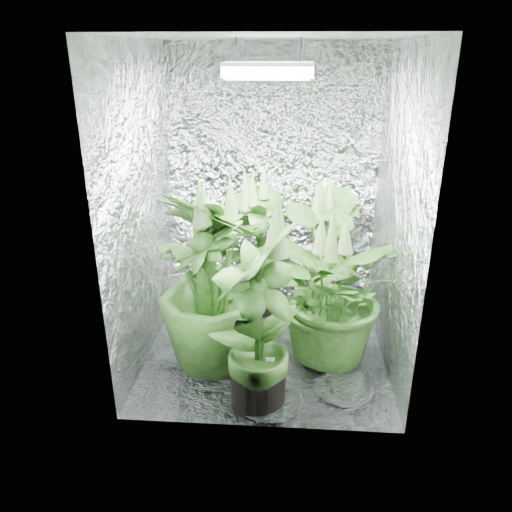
{
  "coord_description": "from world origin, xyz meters",
  "views": [
    {
      "loc": [
        0.15,
        -2.99,
        1.93
      ],
      "look_at": [
        -0.07,
        0.0,
        0.69
      ],
      "focal_mm": 35.0,
      "sensor_mm": 36.0,
      "label": 1
    }
  ],
  "objects_px": {
    "plant_c": "(327,254)",
    "plant_d": "(210,284)",
    "circulation_fan": "(349,318)",
    "plant_f": "(258,320)",
    "plant_b": "(259,248)",
    "plant_e": "(328,294)",
    "plant_a": "(223,274)",
    "grow_lamp": "(268,70)"
  },
  "relations": [
    {
      "from": "plant_b",
      "to": "plant_e",
      "type": "xyz_separation_m",
      "value": [
        0.48,
        -0.7,
        -0.03
      ]
    },
    {
      "from": "plant_f",
      "to": "grow_lamp",
      "type": "bearing_deg",
      "value": 88.79
    },
    {
      "from": "circulation_fan",
      "to": "plant_a",
      "type": "bearing_deg",
      "value": 179.09
    },
    {
      "from": "plant_f",
      "to": "circulation_fan",
      "type": "relative_size",
      "value": 3.16
    },
    {
      "from": "plant_b",
      "to": "plant_e",
      "type": "distance_m",
      "value": 0.85
    },
    {
      "from": "grow_lamp",
      "to": "plant_d",
      "type": "relative_size",
      "value": 0.39
    },
    {
      "from": "grow_lamp",
      "to": "plant_b",
      "type": "bearing_deg",
      "value": 98.82
    },
    {
      "from": "plant_e",
      "to": "plant_d",
      "type": "bearing_deg",
      "value": -173.66
    },
    {
      "from": "plant_c",
      "to": "circulation_fan",
      "type": "distance_m",
      "value": 0.55
    },
    {
      "from": "plant_e",
      "to": "circulation_fan",
      "type": "bearing_deg",
      "value": 59.25
    },
    {
      "from": "plant_e",
      "to": "plant_c",
      "type": "bearing_deg",
      "value": 86.98
    },
    {
      "from": "grow_lamp",
      "to": "plant_d",
      "type": "height_order",
      "value": "grow_lamp"
    },
    {
      "from": "plant_a",
      "to": "plant_f",
      "type": "xyz_separation_m",
      "value": [
        0.3,
        -0.77,
        0.09
      ]
    },
    {
      "from": "plant_b",
      "to": "circulation_fan",
      "type": "distance_m",
      "value": 0.85
    },
    {
      "from": "plant_a",
      "to": "plant_d",
      "type": "distance_m",
      "value": 0.42
    },
    {
      "from": "grow_lamp",
      "to": "plant_d",
      "type": "distance_m",
      "value": 1.3
    },
    {
      "from": "plant_c",
      "to": "plant_d",
      "type": "bearing_deg",
      "value": -133.53
    },
    {
      "from": "plant_b",
      "to": "plant_c",
      "type": "bearing_deg",
      "value": 3.67
    },
    {
      "from": "plant_b",
      "to": "plant_e",
      "type": "height_order",
      "value": "plant_b"
    },
    {
      "from": "grow_lamp",
      "to": "plant_e",
      "type": "height_order",
      "value": "grow_lamp"
    },
    {
      "from": "plant_a",
      "to": "plant_d",
      "type": "relative_size",
      "value": 0.79
    },
    {
      "from": "plant_b",
      "to": "plant_a",
      "type": "bearing_deg",
      "value": -121.17
    },
    {
      "from": "plant_b",
      "to": "circulation_fan",
      "type": "xyz_separation_m",
      "value": [
        0.67,
        -0.38,
        -0.37
      ]
    },
    {
      "from": "plant_d",
      "to": "plant_e",
      "type": "xyz_separation_m",
      "value": [
        0.74,
        0.08,
        -0.09
      ]
    },
    {
      "from": "grow_lamp",
      "to": "plant_f",
      "type": "height_order",
      "value": "grow_lamp"
    },
    {
      "from": "plant_b",
      "to": "plant_f",
      "type": "relative_size",
      "value": 0.94
    },
    {
      "from": "circulation_fan",
      "to": "grow_lamp",
      "type": "bearing_deg",
      "value": -165.13
    },
    {
      "from": "plant_b",
      "to": "plant_e",
      "type": "relative_size",
      "value": 1.07
    },
    {
      "from": "grow_lamp",
      "to": "plant_f",
      "type": "distance_m",
      "value": 1.4
    },
    {
      "from": "grow_lamp",
      "to": "plant_e",
      "type": "xyz_separation_m",
      "value": [
        0.4,
        -0.15,
        -1.32
      ]
    },
    {
      "from": "plant_e",
      "to": "plant_b",
      "type": "bearing_deg",
      "value": 124.55
    },
    {
      "from": "plant_a",
      "to": "plant_f",
      "type": "distance_m",
      "value": 0.84
    },
    {
      "from": "plant_b",
      "to": "plant_f",
      "type": "bearing_deg",
      "value": -86.42
    },
    {
      "from": "plant_e",
      "to": "circulation_fan",
      "type": "xyz_separation_m",
      "value": [
        0.19,
        0.31,
        -0.34
      ]
    },
    {
      "from": "plant_a",
      "to": "plant_b",
      "type": "height_order",
      "value": "plant_b"
    },
    {
      "from": "plant_c",
      "to": "grow_lamp",
      "type": "bearing_deg",
      "value": -126.77
    },
    {
      "from": "plant_a",
      "to": "plant_b",
      "type": "distance_m",
      "value": 0.45
    },
    {
      "from": "plant_c",
      "to": "plant_d",
      "type": "height_order",
      "value": "plant_d"
    },
    {
      "from": "grow_lamp",
      "to": "plant_f",
      "type": "relative_size",
      "value": 0.41
    },
    {
      "from": "grow_lamp",
      "to": "plant_a",
      "type": "bearing_deg",
      "value": 152.49
    },
    {
      "from": "plant_f",
      "to": "plant_c",
      "type": "bearing_deg",
      "value": 69.37
    },
    {
      "from": "plant_f",
      "to": "circulation_fan",
      "type": "bearing_deg",
      "value": 52.31
    }
  ]
}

